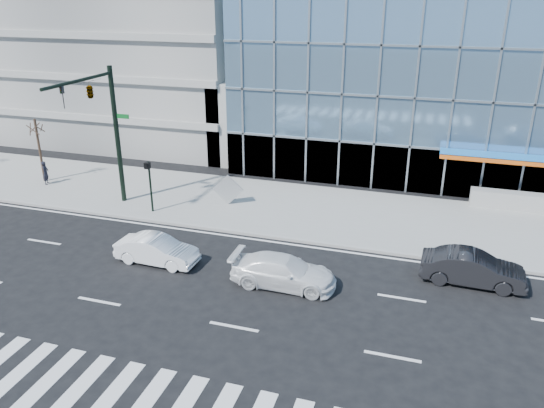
{
  "coord_description": "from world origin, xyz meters",
  "views": [
    {
      "loc": [
        6.5,
        -19.89,
        12.05
      ],
      "look_at": [
        -0.65,
        3.0,
        2.31
      ],
      "focal_mm": 35.0,
      "sensor_mm": 36.0,
      "label": 1
    }
  ],
  "objects_px": {
    "white_suv": "(283,271)",
    "tilted_panel": "(228,190)",
    "ped_signal_post": "(149,179)",
    "pedestrian": "(46,173)",
    "street_tree_near": "(36,128)",
    "dark_sedan": "(473,269)",
    "traffic_signal": "(98,106)",
    "white_sedan": "(157,250)"
  },
  "relations": [
    {
      "from": "white_suv",
      "to": "tilted_panel",
      "type": "xyz_separation_m",
      "value": [
        -5.66,
        7.76,
        0.4
      ]
    },
    {
      "from": "ped_signal_post",
      "to": "pedestrian",
      "type": "height_order",
      "value": "ped_signal_post"
    },
    {
      "from": "street_tree_near",
      "to": "dark_sedan",
      "type": "relative_size",
      "value": 0.96
    },
    {
      "from": "ped_signal_post",
      "to": "tilted_panel",
      "type": "bearing_deg",
      "value": 32.13
    },
    {
      "from": "ped_signal_post",
      "to": "white_suv",
      "type": "bearing_deg",
      "value": -29.69
    },
    {
      "from": "white_suv",
      "to": "pedestrian",
      "type": "distance_m",
      "value": 19.85
    },
    {
      "from": "pedestrian",
      "to": "ped_signal_post",
      "type": "bearing_deg",
      "value": -120.99
    },
    {
      "from": "traffic_signal",
      "to": "pedestrian",
      "type": "height_order",
      "value": "traffic_signal"
    },
    {
      "from": "white_suv",
      "to": "tilted_panel",
      "type": "distance_m",
      "value": 9.62
    },
    {
      "from": "white_sedan",
      "to": "dark_sedan",
      "type": "distance_m",
      "value": 14.34
    },
    {
      "from": "traffic_signal",
      "to": "white_suv",
      "type": "xyz_separation_m",
      "value": [
        11.94,
        -5.01,
        -5.49
      ]
    },
    {
      "from": "white_suv",
      "to": "pedestrian",
      "type": "height_order",
      "value": "pedestrian"
    },
    {
      "from": "ped_signal_post",
      "to": "street_tree_near",
      "type": "relative_size",
      "value": 0.71
    },
    {
      "from": "dark_sedan",
      "to": "tilted_panel",
      "type": "relative_size",
      "value": 3.4
    },
    {
      "from": "white_sedan",
      "to": "tilted_panel",
      "type": "distance_m",
      "value": 7.58
    },
    {
      "from": "white_sedan",
      "to": "dark_sedan",
      "type": "bearing_deg",
      "value": -78.62
    },
    {
      "from": "white_suv",
      "to": "dark_sedan",
      "type": "bearing_deg",
      "value": -72.41
    },
    {
      "from": "traffic_signal",
      "to": "pedestrian",
      "type": "bearing_deg",
      "value": 158.94
    },
    {
      "from": "street_tree_near",
      "to": "white_sedan",
      "type": "xyz_separation_m",
      "value": [
        12.67,
        -7.73,
        -3.13
      ]
    },
    {
      "from": "tilted_panel",
      "to": "dark_sedan",
      "type": "bearing_deg",
      "value": -33.12
    },
    {
      "from": "ped_signal_post",
      "to": "tilted_panel",
      "type": "distance_m",
      "value": 4.59
    },
    {
      "from": "dark_sedan",
      "to": "white_sedan",
      "type": "bearing_deg",
      "value": 101.29
    },
    {
      "from": "street_tree_near",
      "to": "traffic_signal",
      "type": "bearing_deg",
      "value": -22.71
    },
    {
      "from": "traffic_signal",
      "to": "white_sedan",
      "type": "distance_m",
      "value": 9.25
    },
    {
      "from": "traffic_signal",
      "to": "dark_sedan",
      "type": "bearing_deg",
      "value": -6.88
    },
    {
      "from": "ped_signal_post",
      "to": "white_sedan",
      "type": "bearing_deg",
      "value": -58.5
    },
    {
      "from": "ped_signal_post",
      "to": "dark_sedan",
      "type": "relative_size",
      "value": 0.68
    },
    {
      "from": "street_tree_near",
      "to": "white_sedan",
      "type": "height_order",
      "value": "street_tree_near"
    },
    {
      "from": "white_suv",
      "to": "traffic_signal",
      "type": "bearing_deg",
      "value": 66.39
    },
    {
      "from": "dark_sedan",
      "to": "pedestrian",
      "type": "bearing_deg",
      "value": 81.12
    },
    {
      "from": "ped_signal_post",
      "to": "tilted_panel",
      "type": "relative_size",
      "value": 2.31
    },
    {
      "from": "dark_sedan",
      "to": "tilted_panel",
      "type": "distance_m",
      "value": 14.47
    },
    {
      "from": "traffic_signal",
      "to": "white_suv",
      "type": "relative_size",
      "value": 1.73
    },
    {
      "from": "ped_signal_post",
      "to": "street_tree_near",
      "type": "height_order",
      "value": "street_tree_near"
    },
    {
      "from": "ped_signal_post",
      "to": "dark_sedan",
      "type": "distance_m",
      "value": 17.58
    },
    {
      "from": "street_tree_near",
      "to": "dark_sedan",
      "type": "bearing_deg",
      "value": -11.23
    },
    {
      "from": "ped_signal_post",
      "to": "white_sedan",
      "type": "height_order",
      "value": "ped_signal_post"
    },
    {
      "from": "dark_sedan",
      "to": "tilted_panel",
      "type": "height_order",
      "value": "tilted_panel"
    },
    {
      "from": "white_sedan",
      "to": "tilted_panel",
      "type": "relative_size",
      "value": 3.05
    },
    {
      "from": "traffic_signal",
      "to": "tilted_panel",
      "type": "relative_size",
      "value": 6.15
    },
    {
      "from": "street_tree_near",
      "to": "pedestrian",
      "type": "height_order",
      "value": "street_tree_near"
    },
    {
      "from": "white_suv",
      "to": "dark_sedan",
      "type": "relative_size",
      "value": 1.05
    }
  ]
}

